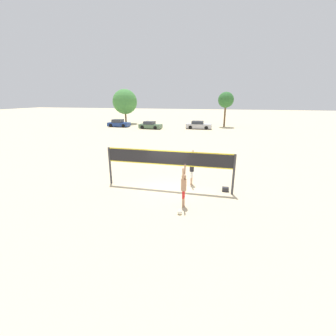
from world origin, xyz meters
TOP-DOWN VIEW (x-y plane):
  - ground_plane at (0.00, 0.00)m, footprint 200.00×200.00m
  - volleyball_net at (0.00, 0.00)m, footprint 7.89×0.13m
  - player_spiker at (1.34, -2.19)m, footprint 0.28×0.71m
  - player_blocker at (1.34, 0.98)m, footprint 0.28×0.72m
  - volleyball at (1.31, -3.07)m, footprint 0.23×0.23m
  - gear_bag at (3.50, 0.34)m, footprint 0.39×0.26m
  - parked_car_near at (-1.06, 28.53)m, footprint 4.58×1.98m
  - parked_car_mid at (-16.46, 27.97)m, footprint 4.15×1.99m
  - parked_car_far at (-9.63, 26.67)m, footprint 4.18×2.19m
  - tree_left_cluster at (-17.34, 33.49)m, footprint 5.14×5.14m
  - tree_right_cluster at (3.46, 32.59)m, footprint 2.89×2.89m

SIDE VIEW (x-z plane):
  - ground_plane at x=0.00m, z-range 0.00..0.00m
  - volleyball at x=1.31m, z-range 0.00..0.23m
  - gear_bag at x=3.50m, z-range 0.00..0.26m
  - parked_car_far at x=-9.63m, z-range -0.07..1.26m
  - parked_car_mid at x=-16.46m, z-range -0.08..1.34m
  - parked_car_near at x=-1.06m, z-range -0.07..1.34m
  - player_spiker at x=1.34m, z-range 0.06..2.26m
  - player_blocker at x=1.34m, z-range 0.07..2.31m
  - volleyball_net at x=0.00m, z-range 0.50..2.93m
  - tree_left_cluster at x=-17.34m, z-range 1.00..8.14m
  - tree_right_cluster at x=3.46m, z-range 1.73..8.21m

